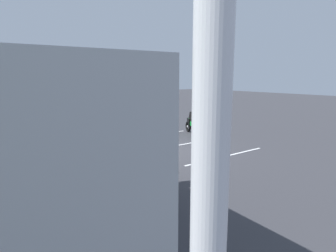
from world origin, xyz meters
TOP-DOWN VIEW (x-y plane):
  - ground_plane at (0.00, 0.00)m, footprint 80.00×80.00m
  - tour_bus at (-1.32, 5.14)m, footprint 10.61×3.08m
  - spectator_far_left at (-3.12, 1.94)m, footprint 0.58×0.36m
  - spectator_left at (-1.90, 2.18)m, footprint 0.58×0.37m
  - spectator_centre at (-0.59, 2.10)m, footprint 0.58×0.36m
  - spectator_right at (0.52, 2.00)m, footprint 0.58×0.36m
  - parked_motorcycle_silver at (0.70, 2.83)m, footprint 2.05×0.58m
  - parked_motorcycle_dark at (-3.83, 3.16)m, footprint 2.04×0.67m
  - stunt_motorcycle at (1.57, -3.59)m, footprint 1.97×0.90m
  - flagpole at (-8.70, 5.84)m, footprint 0.78×0.36m
  - bay_line_a at (-2.17, -1.84)m, footprint 0.17×4.09m
  - bay_line_b at (0.25, -1.84)m, footprint 0.19×4.99m
  - bay_line_c at (2.67, -1.84)m, footprint 0.17×3.94m

SIDE VIEW (x-z plane):
  - ground_plane at x=0.00m, z-range 0.00..0.00m
  - bay_line_a at x=-2.17m, z-range 0.00..0.01m
  - bay_line_b at x=0.25m, z-range 0.00..0.01m
  - bay_line_c at x=2.67m, z-range 0.00..0.01m
  - parked_motorcycle_silver at x=0.70m, z-range -0.01..0.97m
  - parked_motorcycle_dark at x=-3.83m, z-range -0.01..0.97m
  - stunt_motorcycle at x=1.57m, z-range 0.00..1.23m
  - spectator_centre at x=-0.59m, z-range 0.15..1.83m
  - spectator_left at x=-1.90m, z-range 0.16..1.89m
  - spectator_far_left at x=-3.12m, z-range 0.17..1.94m
  - spectator_right at x=0.52m, z-range 0.18..2.01m
  - tour_bus at x=-1.32m, z-range 0.02..3.27m
  - flagpole at x=-8.70m, z-range -0.05..5.68m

